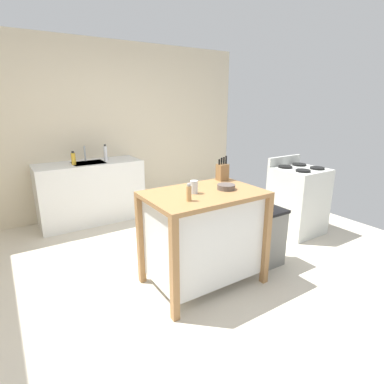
% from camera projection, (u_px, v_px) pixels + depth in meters
% --- Properties ---
extents(ground_plane, '(5.97, 5.97, 0.00)m').
position_uv_depth(ground_plane, '(184.00, 280.00, 3.04)').
color(ground_plane, beige).
rests_on(ground_plane, ground).
extents(wall_back, '(4.95, 0.10, 2.60)m').
position_uv_depth(wall_back, '(100.00, 130.00, 4.67)').
color(wall_back, beige).
rests_on(wall_back, ground).
extents(kitchen_island, '(1.07, 0.72, 0.93)m').
position_uv_depth(kitchen_island, '(203.00, 233.00, 2.88)').
color(kitchen_island, '#9E7042').
rests_on(kitchen_island, ground).
extents(knife_block, '(0.11, 0.09, 0.25)m').
position_uv_depth(knife_block, '(222.00, 172.00, 3.16)').
color(knife_block, olive).
rests_on(knife_block, kitchen_island).
extents(bowl_ceramic_wide, '(0.17, 0.17, 0.05)m').
position_uv_depth(bowl_ceramic_wide, '(226.00, 187.00, 2.84)').
color(bowl_ceramic_wide, '#564C47').
rests_on(bowl_ceramic_wide, kitchen_island).
extents(drinking_cup, '(0.07, 0.07, 0.12)m').
position_uv_depth(drinking_cup, '(194.00, 187.00, 2.70)').
color(drinking_cup, silver).
rests_on(drinking_cup, kitchen_island).
extents(pepper_grinder, '(0.04, 0.04, 0.15)m').
position_uv_depth(pepper_grinder, '(189.00, 193.00, 2.49)').
color(pepper_grinder, tan).
rests_on(pepper_grinder, kitchen_island).
extents(trash_bin, '(0.36, 0.28, 0.63)m').
position_uv_depth(trash_bin, '(267.00, 237.00, 3.26)').
color(trash_bin, slate).
rests_on(trash_bin, ground).
extents(sink_counter, '(1.46, 0.60, 0.88)m').
position_uv_depth(sink_counter, '(91.00, 192.00, 4.47)').
color(sink_counter, silver).
rests_on(sink_counter, ground).
extents(sink_faucet, '(0.02, 0.02, 0.22)m').
position_uv_depth(sink_faucet, '(85.00, 153.00, 4.43)').
color(sink_faucet, '#B7BCC1').
rests_on(sink_faucet, sink_counter).
extents(bottle_dish_soap, '(0.06, 0.06, 0.19)m').
position_uv_depth(bottle_dish_soap, '(73.00, 159.00, 4.16)').
color(bottle_dish_soap, yellow).
rests_on(bottle_dish_soap, sink_counter).
extents(bottle_spray_cleaner, '(0.05, 0.05, 0.24)m').
position_uv_depth(bottle_spray_cleaner, '(105.00, 153.00, 4.44)').
color(bottle_spray_cleaner, white).
rests_on(bottle_spray_cleaner, sink_counter).
extents(stove, '(0.60, 0.60, 1.00)m').
position_uv_depth(stove, '(298.00, 200.00, 4.08)').
color(stove, silver).
rests_on(stove, ground).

